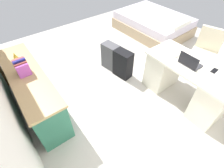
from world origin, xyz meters
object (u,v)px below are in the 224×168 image
object	(u,v)px
desk	(186,82)
figurine_small	(15,56)
laptop	(190,62)
bed	(153,24)
cell_phone_near_laptop	(214,71)
suitcase_spare_grey	(111,56)
office_chair	(203,55)
computer_mouse	(177,55)
suitcase_black	(123,64)
credenza	(34,91)

from	to	relation	value
desk	figurine_small	xyz separation A→B (m)	(1.82, 2.13, 0.41)
laptop	figurine_small	size ratio (longest dim) A/B	2.82
desk	laptop	bearing A→B (deg)	50.97
bed	cell_phone_near_laptop	world-z (taller)	cell_phone_near_laptop
bed	suitcase_spare_grey	xyz separation A→B (m)	(-0.58, 1.91, 0.04)
office_chair	bed	world-z (taller)	office_chair
suitcase_spare_grey	office_chair	bearing A→B (deg)	-141.85
suitcase_spare_grey	computer_mouse	size ratio (longest dim) A/B	5.61
suitcase_black	suitcase_spare_grey	world-z (taller)	suitcase_black
computer_mouse	figurine_small	xyz separation A→B (m)	(1.52, 2.11, 0.03)
figurine_small	bed	bearing A→B (deg)	-86.22
cell_phone_near_laptop	figurine_small	size ratio (longest dim) A/B	1.24
credenza	figurine_small	bearing A→B (deg)	0.19
suitcase_spare_grey	bed	bearing A→B (deg)	-83.05
suitcase_black	desk	bearing A→B (deg)	-167.31
laptop	computer_mouse	size ratio (longest dim) A/B	3.11
desk	credenza	size ratio (longest dim) A/B	0.80
suitcase_black	bed	bearing A→B (deg)	-72.58
desk	suitcase_black	bearing A→B (deg)	21.90
suitcase_black	laptop	bearing A→B (deg)	-169.12
cell_phone_near_laptop	suitcase_spare_grey	bearing A→B (deg)	14.80
office_chair	bed	distance (m)	1.89
suitcase_spare_grey	computer_mouse	bearing A→B (deg)	-168.06
bed	desk	bearing A→B (deg)	145.42
suitcase_black	laptop	distance (m)	1.26
desk	bed	world-z (taller)	desk
bed	cell_phone_near_laptop	distance (m)	2.71
credenza	suitcase_spare_grey	distance (m)	1.65
credenza	cell_phone_near_laptop	distance (m)	2.80
bed	suitcase_black	world-z (taller)	bed
credenza	laptop	distance (m)	2.48
suitcase_spare_grey	credenza	bearing A→B (deg)	84.49
desk	suitcase_spare_grey	xyz separation A→B (m)	(1.48, 0.49, -0.11)
suitcase_black	cell_phone_near_laptop	distance (m)	1.58
laptop	computer_mouse	xyz separation A→B (m)	(0.26, -0.04, -0.03)
cell_phone_near_laptop	figurine_small	world-z (taller)	figurine_small
desk	bed	distance (m)	2.50
bed	figurine_small	xyz separation A→B (m)	(-0.23, 3.55, 0.56)
laptop	figurine_small	distance (m)	2.73
bed	suitcase_black	bearing A→B (deg)	116.63
suitcase_black	figurine_small	xyz separation A→B (m)	(0.70, 1.68, 0.52)
suitcase_black	laptop	size ratio (longest dim) A/B	1.84
office_chair	suitcase_black	world-z (taller)	office_chair
suitcase_black	suitcase_spare_grey	distance (m)	0.36
laptop	cell_phone_near_laptop	distance (m)	0.37
desk	suitcase_spare_grey	bearing A→B (deg)	18.26
credenza	suitcase_black	bearing A→B (deg)	-97.85
desk	computer_mouse	world-z (taller)	computer_mouse
credenza	suitcase_black	xyz separation A→B (m)	(-0.23, -1.68, -0.09)
desk	cell_phone_near_laptop	world-z (taller)	cell_phone_near_laptop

